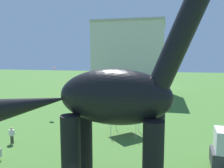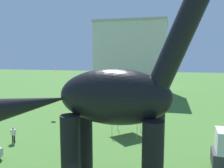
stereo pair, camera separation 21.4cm
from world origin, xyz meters
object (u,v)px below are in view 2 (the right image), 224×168
(festival_canopy_tent, at_px, (127,112))
(kite_high_left, at_px, (56,68))
(person_photographer, at_px, (13,133))
(dinosaur_sculpture, at_px, (113,97))

(festival_canopy_tent, distance_m, kite_high_left, 14.53)
(festival_canopy_tent, bearing_deg, kite_high_left, 150.87)
(person_photographer, bearing_deg, dinosaur_sculpture, -62.92)
(dinosaur_sculpture, bearing_deg, person_photographer, -178.11)
(person_photographer, xyz_separation_m, kite_high_left, (-1.52, 12.01, 5.96))
(kite_high_left, bearing_deg, festival_canopy_tent, -29.13)
(dinosaur_sculpture, relative_size, person_photographer, 10.36)
(person_photographer, height_order, festival_canopy_tent, festival_canopy_tent)
(dinosaur_sculpture, xyz_separation_m, kite_high_left, (-13.20, 17.48, 0.77))
(festival_canopy_tent, relative_size, kite_high_left, 3.07)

